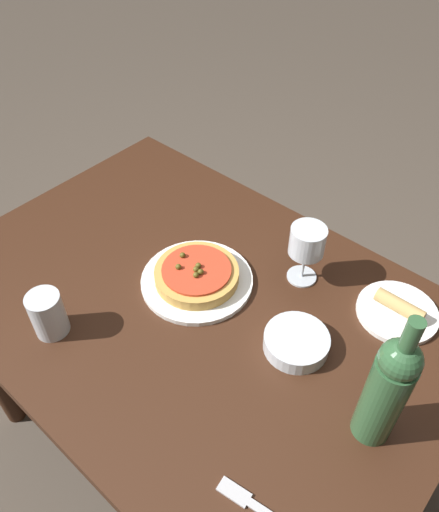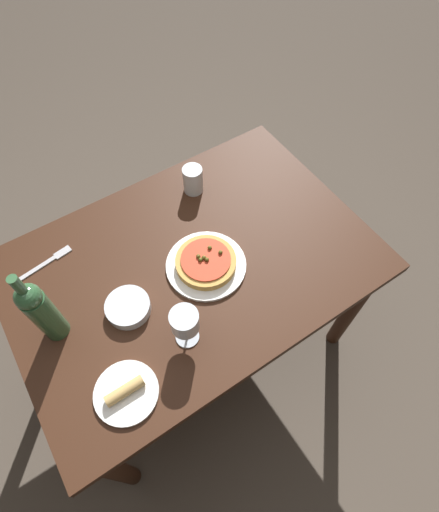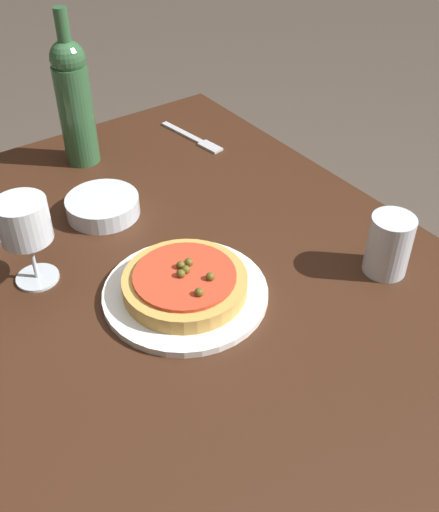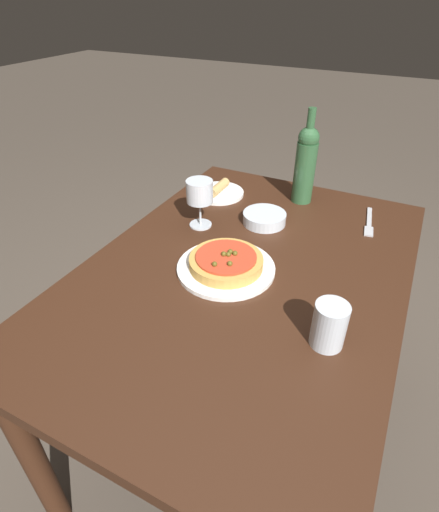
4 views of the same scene
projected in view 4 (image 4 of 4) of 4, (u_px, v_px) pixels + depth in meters
The scene contains 10 objects.
ground_plane at pixel (238, 421), 1.47m from camera, with size 14.00×14.00×0.00m, color #4C4238.
dining_table at pixel (244, 295), 1.12m from camera, with size 1.18×0.81×0.70m.
dinner_plate at pixel (226, 268), 1.06m from camera, with size 0.26×0.26×0.01m.
pizza at pixel (226, 261), 1.05m from camera, with size 0.20×0.20×0.04m.
wine_glass at pixel (200, 193), 1.19m from camera, with size 0.08×0.08×0.15m.
wine_bottle at pixel (306, 163), 1.32m from camera, with size 0.07×0.07×0.31m.
water_cup at pixel (329, 325), 0.82m from camera, with size 0.07×0.07×0.10m.
side_bowl at pixel (264, 218), 1.26m from camera, with size 0.14×0.14×0.03m.
fork at pixel (369, 223), 1.26m from camera, with size 0.19×0.05×0.00m.
side_plate at pixel (219, 192), 1.43m from camera, with size 0.18×0.18×0.04m.
Camera 4 is at (0.80, 0.33, 1.34)m, focal length 28.00 mm.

